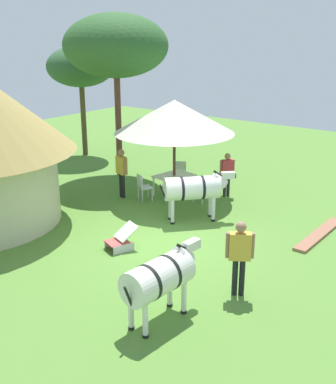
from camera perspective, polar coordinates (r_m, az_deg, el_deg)
name	(u,v)px	position (r m, az deg, el deg)	size (l,w,h in m)	color
ground_plane	(164,243)	(13.18, -0.51, -6.08)	(36.00, 36.00, 0.00)	#538132
shade_umbrella	(174,117)	(16.20, 0.77, 8.99)	(4.08, 4.08, 3.35)	#562E2B
patio_dining_table	(174,177)	(16.70, 0.74, 1.75)	(1.46, 1.19, 0.74)	silver
patio_chair_near_hut	(180,172)	(17.86, 1.40, 2.42)	(0.57, 0.58, 0.90)	silver
patio_chair_east_end	(143,186)	(16.29, -3.03, 0.78)	(0.58, 0.59, 0.90)	silver
patio_chair_near_lawn	(203,187)	(16.13, 4.21, 0.57)	(0.45, 0.43, 0.90)	white
guest_beside_umbrella	(122,169)	(16.47, -5.56, 2.78)	(0.35, 0.59, 1.71)	black
guest_behind_table	(227,171)	(16.67, 7.06, 2.54)	(0.47, 0.40, 1.55)	black
standing_watcher	(240,252)	(10.41, 8.55, -7.05)	(0.44, 0.53, 1.73)	black
striped_lounge_chair	(121,240)	(12.82, -5.64, -5.68)	(0.94, 0.78, 0.64)	#C84945
zebra_nearest_camera	(160,277)	(9.47, -0.98, -10.09)	(2.15, 0.85, 1.50)	silver
zebra_by_umbrella	(194,188)	(14.39, 3.08, 0.44)	(1.89, 1.78, 1.56)	silver
acacia_tree_far_lawn	(116,46)	(18.69, -6.24, 16.91)	(3.94, 3.94, 6.18)	brown
acacia_tree_left_background	(81,67)	(22.21, -10.38, 14.46)	(3.00, 3.00, 4.92)	brown
brick_patio_kerb	(319,234)	(14.29, 17.59, -4.80)	(2.80, 0.36, 0.08)	#956148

